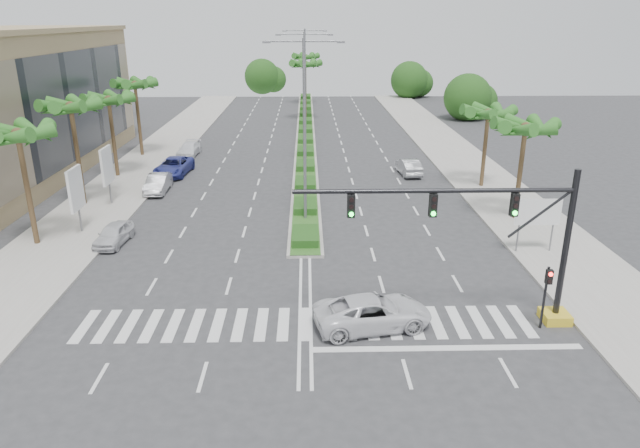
# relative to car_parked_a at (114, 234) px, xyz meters

# --- Properties ---
(ground) EXTENTS (160.00, 160.00, 0.00)m
(ground) POSITION_rel_car_parked_a_xyz_m (11.80, -10.08, -0.64)
(ground) COLOR #333335
(ground) RESTS_ON ground
(footpath_right) EXTENTS (6.00, 120.00, 0.15)m
(footpath_right) POSITION_rel_car_parked_a_xyz_m (27.00, 9.92, -0.56)
(footpath_right) COLOR gray
(footpath_right) RESTS_ON ground
(footpath_left) EXTENTS (6.00, 120.00, 0.15)m
(footpath_left) POSITION_rel_car_parked_a_xyz_m (-3.40, 9.92, -0.56)
(footpath_left) COLOR gray
(footpath_left) RESTS_ON ground
(median) EXTENTS (2.20, 75.00, 0.20)m
(median) POSITION_rel_car_parked_a_xyz_m (11.80, 34.92, -0.54)
(median) COLOR gray
(median) RESTS_ON ground
(median_grass) EXTENTS (1.80, 75.00, 0.04)m
(median_grass) POSITION_rel_car_parked_a_xyz_m (11.80, 34.92, -0.42)
(median_grass) COLOR #2B561D
(median_grass) RESTS_ON median
(signal_gantry) EXTENTS (12.60, 1.20, 7.20)m
(signal_gantry) POSITION_rel_car_parked_a_xyz_m (21.07, -10.08, 2.82)
(signal_gantry) COLOR gold
(signal_gantry) RESTS_ON ground
(pedestrian_signal) EXTENTS (0.28, 0.36, 3.00)m
(pedestrian_signal) POSITION_rel_car_parked_a_xyz_m (22.40, -10.75, 1.40)
(pedestrian_signal) COLOR black
(pedestrian_signal) RESTS_ON ground
(direction_sign) EXTENTS (2.70, 0.11, 3.40)m
(direction_sign) POSITION_rel_car_parked_a_xyz_m (25.30, -2.09, 1.81)
(direction_sign) COLOR slate
(direction_sign) RESTS_ON ground
(billboard_near) EXTENTS (0.18, 2.10, 4.35)m
(billboard_near) POSITION_rel_car_parked_a_xyz_m (-2.70, 1.92, 2.32)
(billboard_near) COLOR slate
(billboard_near) RESTS_ON ground
(billboard_far) EXTENTS (0.18, 2.10, 4.35)m
(billboard_far) POSITION_rel_car_parked_a_xyz_m (-2.70, 7.92, 2.32)
(billboard_far) COLOR slate
(billboard_far) RESTS_ON ground
(palm_left_near) EXTENTS (4.57, 4.68, 7.55)m
(palm_left_near) POSITION_rel_car_parked_a_xyz_m (-4.70, -0.08, 6.05)
(palm_left_near) COLOR brown
(palm_left_near) RESTS_ON ground
(palm_left_mid) EXTENTS (4.57, 4.68, 7.95)m
(palm_left_mid) POSITION_rel_car_parked_a_xyz_m (-4.70, 7.92, 6.44)
(palm_left_mid) COLOR brown
(palm_left_mid) RESTS_ON ground
(palm_left_far) EXTENTS (4.57, 4.68, 7.35)m
(palm_left_far) POSITION_rel_car_parked_a_xyz_m (-4.70, 15.92, 5.86)
(palm_left_far) COLOR brown
(palm_left_far) RESTS_ON ground
(palm_left_end) EXTENTS (4.57, 4.68, 7.75)m
(palm_left_end) POSITION_rel_car_parked_a_xyz_m (-4.70, 23.92, 6.24)
(palm_left_end) COLOR brown
(palm_left_end) RESTS_ON ground
(palm_right_near) EXTENTS (4.57, 4.68, 7.05)m
(palm_right_near) POSITION_rel_car_parked_a_xyz_m (26.30, 3.92, 5.57)
(palm_right_near) COLOR brown
(palm_right_near) RESTS_ON ground
(palm_right_far) EXTENTS (4.57, 4.68, 6.75)m
(palm_right_far) POSITION_rel_car_parked_a_xyz_m (26.30, 11.92, 5.27)
(palm_right_far) COLOR brown
(palm_right_far) RESTS_ON ground
(palm_median_a) EXTENTS (4.57, 4.68, 8.05)m
(palm_median_a) POSITION_rel_car_parked_a_xyz_m (11.80, 44.92, 6.53)
(palm_median_a) COLOR brown
(palm_median_a) RESTS_ON ground
(palm_median_b) EXTENTS (4.57, 4.68, 8.05)m
(palm_median_b) POSITION_rel_car_parked_a_xyz_m (11.80, 59.92, 6.53)
(palm_median_b) COLOR brown
(palm_median_b) RESTS_ON ground
(streetlight_near) EXTENTS (5.10, 0.25, 12.00)m
(streetlight_near) POSITION_rel_car_parked_a_xyz_m (11.80, 3.92, 6.17)
(streetlight_near) COLOR slate
(streetlight_near) RESTS_ON ground
(streetlight_mid) EXTENTS (5.10, 0.25, 12.00)m
(streetlight_mid) POSITION_rel_car_parked_a_xyz_m (11.80, 19.92, 6.17)
(streetlight_mid) COLOR slate
(streetlight_mid) RESTS_ON ground
(streetlight_far) EXTENTS (5.10, 0.25, 12.00)m
(streetlight_far) POSITION_rel_car_parked_a_xyz_m (11.80, 35.92, 6.17)
(streetlight_far) COLOR slate
(streetlight_far) RESTS_ON ground
(car_parked_a) EXTENTS (1.86, 3.88, 1.28)m
(car_parked_a) POSITION_rel_car_parked_a_xyz_m (0.00, 0.00, 0.00)
(car_parked_a) COLOR silver
(car_parked_a) RESTS_ON ground
(car_parked_b) EXTENTS (1.59, 4.37, 1.43)m
(car_parked_b) POSITION_rel_car_parked_a_xyz_m (0.00, 11.18, 0.08)
(car_parked_b) COLOR #AEADB2
(car_parked_b) RESTS_ON ground
(car_parked_c) EXTENTS (2.98, 5.66, 1.52)m
(car_parked_c) POSITION_rel_car_parked_a_xyz_m (0.11, 16.51, 0.12)
(car_parked_c) COLOR #2E368F
(car_parked_c) RESTS_ON ground
(car_parked_d) EXTENTS (2.07, 4.55, 1.29)m
(car_parked_d) POSITION_rel_car_parked_a_xyz_m (0.00, 24.05, 0.01)
(car_parked_d) COLOR white
(car_parked_d) RESTS_ON ground
(car_crossing) EXTENTS (5.69, 3.46, 1.47)m
(car_crossing) POSITION_rel_car_parked_a_xyz_m (14.83, -10.40, 0.10)
(car_crossing) COLOR silver
(car_crossing) RESTS_ON ground
(car_right) EXTENTS (1.89, 4.46, 1.43)m
(car_right) POSITION_rel_car_parked_a_xyz_m (20.97, 16.15, 0.08)
(car_right) COLOR #ADAFB2
(car_right) RESTS_ON ground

